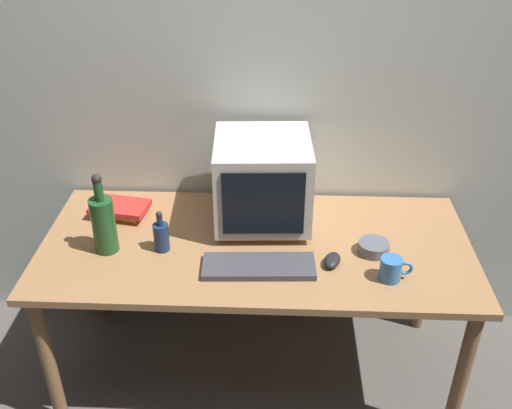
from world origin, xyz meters
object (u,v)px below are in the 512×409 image
(computer_mouse, at_px, (332,260))
(cd_spindle, at_px, (374,247))
(crt_monitor, at_px, (263,181))
(mug, at_px, (392,269))
(bottle_tall, at_px, (104,223))
(book_stack, at_px, (121,209))
(bottle_short, at_px, (161,236))
(keyboard, at_px, (259,266))

(computer_mouse, relative_size, cd_spindle, 0.83)
(crt_monitor, bearing_deg, cd_spindle, -25.04)
(mug, bearing_deg, cd_spindle, 104.20)
(bottle_tall, xyz_separation_m, mug, (1.08, -0.14, -0.08))
(book_stack, height_order, cd_spindle, book_stack)
(book_stack, bearing_deg, bottle_tall, -88.55)
(crt_monitor, bearing_deg, bottle_short, -150.08)
(keyboard, relative_size, mug, 3.50)
(book_stack, relative_size, cd_spindle, 2.14)
(book_stack, bearing_deg, crt_monitor, -2.08)
(mug, bearing_deg, bottle_tall, 172.84)
(keyboard, bearing_deg, book_stack, 147.06)
(keyboard, xyz_separation_m, cd_spindle, (0.44, 0.12, 0.01))
(keyboard, bearing_deg, bottle_short, 161.43)
(computer_mouse, bearing_deg, crt_monitor, 152.30)
(computer_mouse, height_order, mug, mug)
(bottle_tall, xyz_separation_m, book_stack, (-0.01, 0.25, -0.10))
(keyboard, bearing_deg, mug, -7.12)
(cd_spindle, bearing_deg, bottle_short, -178.90)
(bottle_short, height_order, cd_spindle, bottle_short)
(book_stack, xyz_separation_m, mug, (1.09, -0.39, 0.01))
(keyboard, height_order, computer_mouse, computer_mouse)
(bottle_tall, xyz_separation_m, cd_spindle, (1.04, 0.03, -0.10))
(book_stack, distance_m, mug, 1.15)
(crt_monitor, xyz_separation_m, bottle_tall, (-0.60, -0.23, -0.07))
(mug, bearing_deg, crt_monitor, 142.57)
(computer_mouse, bearing_deg, cd_spindle, 45.66)
(bottle_tall, relative_size, mug, 2.80)
(bottle_short, bearing_deg, book_stack, 132.19)
(crt_monitor, relative_size, bottle_short, 2.33)
(keyboard, bearing_deg, bottle_tall, 168.01)
(keyboard, relative_size, computer_mouse, 4.20)
(bottle_short, distance_m, cd_spindle, 0.82)
(bottle_short, xyz_separation_m, mug, (0.86, -0.15, -0.02))
(crt_monitor, xyz_separation_m, computer_mouse, (0.27, -0.29, -0.17))
(book_stack, bearing_deg, computer_mouse, -19.50)
(cd_spindle, bearing_deg, keyboard, -164.18)
(computer_mouse, relative_size, bottle_tall, 0.30)
(mug, xyz_separation_m, cd_spindle, (-0.04, 0.16, -0.02))
(crt_monitor, distance_m, mug, 0.62)
(book_stack, bearing_deg, cd_spindle, -12.28)
(crt_monitor, height_order, bottle_tall, crt_monitor)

